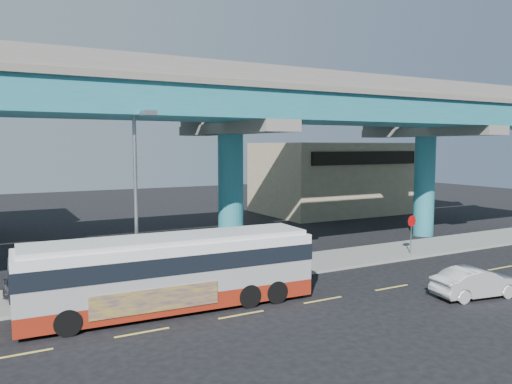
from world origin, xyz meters
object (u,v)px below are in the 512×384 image
transit_bus (172,270)px  stop_sign (412,226)px  street_lamp (139,177)px  sedan (476,282)px  parked_car (47,282)px

transit_bus → stop_sign: bearing=11.4°
street_lamp → stop_sign: 17.20m
transit_bus → stop_sign: 16.23m
sedan → stop_sign: bearing=-16.5°
stop_sign → parked_car: bearing=-166.8°
sedan → street_lamp: street_lamp is taller
sedan → parked_car: parked_car is taller
parked_car → stop_sign: (20.38, -1.47, 1.11)m
sedan → stop_sign: 8.31m
sedan → parked_car: bearing=71.6°
sedan → parked_car: size_ratio=1.19×
parked_car → stop_sign: size_ratio=1.50×
parked_car → stop_sign: bearing=-91.3°
sedan → street_lamp: (-13.21, 6.64, 4.73)m
sedan → stop_sign: size_ratio=1.78×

